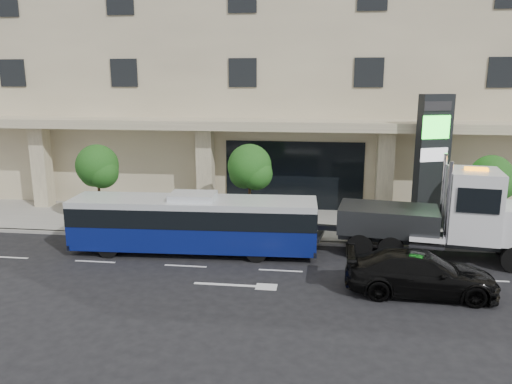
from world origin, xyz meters
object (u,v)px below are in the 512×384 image
(black_sedan, at_px, (420,273))
(signage_pylon, at_px, (432,162))
(city_bus, at_px, (194,223))
(tow_truck, at_px, (450,218))

(black_sedan, relative_size, signage_pylon, 0.80)
(black_sedan, bearing_deg, city_bus, 72.36)
(tow_truck, distance_m, signage_pylon, 4.43)
(black_sedan, height_order, signage_pylon, signage_pylon)
(city_bus, xyz_separation_m, black_sedan, (9.27, -3.22, -0.62))
(tow_truck, distance_m, black_sedan, 4.52)
(city_bus, bearing_deg, tow_truck, 1.36)
(city_bus, distance_m, tow_truck, 11.18)
(black_sedan, distance_m, signage_pylon, 8.72)
(tow_truck, xyz_separation_m, black_sedan, (-1.88, -3.98, -1.05))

